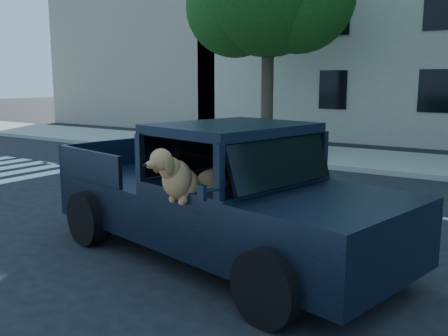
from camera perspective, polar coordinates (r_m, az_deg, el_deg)
The scene contains 5 objects.
ground at distance 8.53m, azimuth -2.46°, elevation -7.79°, with size 120.00×120.00×0.00m, color black.
far_sidewalk at distance 16.67m, azimuth 16.36°, elevation 0.89°, with size 60.00×4.00×0.15m, color gray.
lane_stripes at distance 10.67m, azimuth 17.38°, elevation -4.55°, with size 21.60×0.14×0.01m, color silver, non-canonical shape.
building_left at distance 30.41m, azimuth -7.40°, elevation 12.58°, with size 12.00×6.00×8.00m, color tan.
pickup_truck at distance 7.43m, azimuth -1.19°, elevation -5.02°, with size 5.95×3.43×2.01m.
Camera 1 is at (4.76, -6.58, 2.61)m, focal length 40.00 mm.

